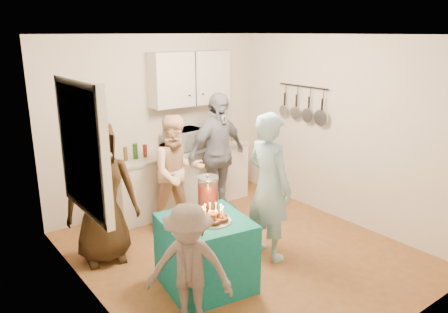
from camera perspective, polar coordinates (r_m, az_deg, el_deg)
floor at (r=5.55m, az=2.24°, el=-12.29°), size 4.00×4.00×0.00m
ceiling at (r=4.89m, az=2.58°, el=15.62°), size 4.00×4.00×0.00m
back_wall at (r=6.69m, az=-8.62°, el=4.34°), size 3.60×3.60×0.00m
left_wall at (r=4.20m, az=-16.90°, el=-3.19°), size 4.00×4.00×0.00m
right_wall at (r=6.34m, az=15.06°, el=3.33°), size 4.00×4.00×0.00m
window_night at (r=4.41m, az=-18.19°, el=1.01°), size 0.04×1.00×1.20m
counter at (r=6.76m, az=-5.60°, el=-3.07°), size 2.20×0.58×0.86m
countertop at (r=6.63m, az=-5.70°, el=0.65°), size 2.24×0.62×0.05m
upper_cabinet at (r=6.71m, az=-4.43°, el=10.14°), size 1.30×0.30×0.80m
pot_rack at (r=6.67m, az=10.06°, el=6.87°), size 0.12×1.00×0.60m
microwave at (r=6.62m, az=-5.14°, el=2.25°), size 0.60×0.45×0.30m
party_table at (r=4.73m, az=-2.42°, el=-12.46°), size 0.97×0.97×0.76m
donut_cake at (r=4.48m, az=-1.45°, el=-7.42°), size 0.38×0.38×0.18m
punch_jar at (r=4.79m, az=-2.11°, el=-4.79°), size 0.22×0.22×0.34m
man_birthday at (r=5.14m, az=5.89°, el=-3.93°), size 0.44×0.66×1.77m
woman_back_left at (r=5.23m, az=-15.74°, el=-4.57°), size 0.93×0.71×1.69m
woman_back_center at (r=5.94m, az=-6.10°, el=-2.13°), size 0.88×0.74×1.58m
woman_back_right at (r=6.37m, az=-0.89°, el=0.28°), size 1.11×0.58×1.81m
child_near_left at (r=4.01m, az=-4.59°, el=-14.38°), size 0.87×0.88×1.22m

